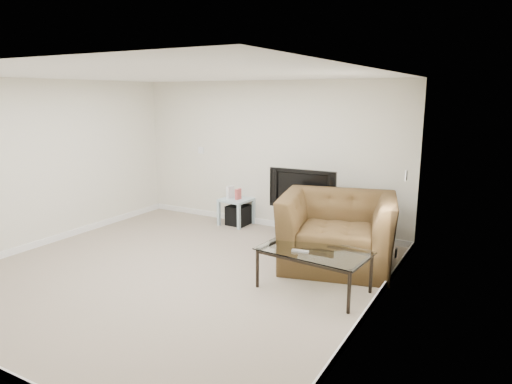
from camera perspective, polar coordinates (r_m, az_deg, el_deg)
The scene contains 18 objects.
floor at distance 6.12m, azimuth -9.79°, elevation -9.87°, with size 5.00×5.00×0.00m, color tan.
ceiling at distance 5.68m, azimuth -10.72°, elevation 14.22°, with size 5.00×5.00×0.00m, color white.
wall_back at distance 7.83m, azimuth 1.48°, elevation 4.63°, with size 5.00×0.02×2.50m, color silver.
wall_left at distance 7.60m, azimuth -24.98°, elevation 3.26°, with size 0.02×5.00×2.50m, color silver.
wall_right at distance 4.62m, azimuth 14.46°, elevation -1.06°, with size 0.02×5.00×2.50m, color silver.
plate_back at distance 8.56m, azimuth -6.90°, elevation 5.19°, with size 0.12×0.02×0.12m, color white.
plate_right_switch at distance 6.16m, azimuth 18.26°, elevation 1.95°, with size 0.02×0.09×0.13m, color white.
plate_right_outlet at distance 6.11m, azimuth 17.10°, elevation -7.28°, with size 0.02×0.08×0.12m, color white.
tv_stand at distance 7.25m, azimuth 6.07°, elevation -3.95°, with size 0.65×0.45×0.54m, color black, non-canonical shape.
dvd_player at distance 7.17m, azimuth 6.00°, elevation -2.63°, with size 0.35×0.25×0.05m, color black.
television at distance 7.09m, azimuth 6.10°, elevation 0.50°, with size 0.99×0.20×0.61m, color black.
side_table at distance 8.09m, azimuth -2.48°, elevation -2.46°, with size 0.49×0.49×0.47m, color silver, non-canonical shape.
subwoofer at distance 8.11m, azimuth -2.22°, elevation -2.93°, with size 0.35×0.35×0.35m, color black.
game_console at distance 8.07m, azimuth -3.25°, elevation -0.00°, with size 0.05×0.16×0.22m, color white.
game_case at distance 7.96m, azimuth -2.25°, elevation -0.26°, with size 0.05×0.14×0.19m, color #CC4C4C.
recliner at distance 6.18m, azimuth 10.18°, elevation -3.28°, with size 1.49×0.97×1.30m, color #493019.
coffee_table at distance 5.48m, azimuth 7.19°, elevation -9.68°, with size 1.26×0.71×0.49m, color black, non-canonical shape.
remote at distance 5.31m, azimuth 5.55°, elevation -7.37°, with size 0.20×0.05×0.02m, color #B2B2B7.
Camera 1 is at (3.63, -4.36, 2.28)m, focal length 32.00 mm.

